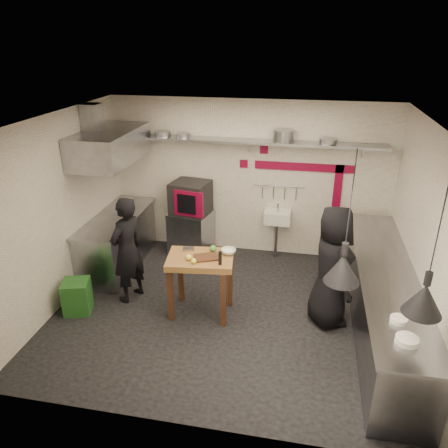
% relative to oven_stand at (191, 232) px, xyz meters
% --- Properties ---
extents(floor, '(5.00, 5.00, 0.00)m').
position_rel_oven_stand_xyz_m(floor, '(1.02, -1.79, -0.40)').
color(floor, black).
rests_on(floor, ground).
extents(ceiling, '(5.00, 5.00, 0.00)m').
position_rel_oven_stand_xyz_m(ceiling, '(1.02, -1.79, 2.40)').
color(ceiling, beige).
rests_on(ceiling, floor).
extents(wall_back, '(5.00, 0.04, 2.80)m').
position_rel_oven_stand_xyz_m(wall_back, '(1.02, 0.31, 1.00)').
color(wall_back, silver).
rests_on(wall_back, floor).
extents(wall_front, '(5.00, 0.04, 2.80)m').
position_rel_oven_stand_xyz_m(wall_front, '(1.02, -3.89, 1.00)').
color(wall_front, silver).
rests_on(wall_front, floor).
extents(wall_left, '(0.04, 4.20, 2.80)m').
position_rel_oven_stand_xyz_m(wall_left, '(-1.48, -1.79, 1.00)').
color(wall_left, silver).
rests_on(wall_left, floor).
extents(wall_right, '(0.04, 4.20, 2.80)m').
position_rel_oven_stand_xyz_m(wall_right, '(3.52, -1.79, 1.00)').
color(wall_right, silver).
rests_on(wall_right, floor).
extents(red_band_horiz, '(1.70, 0.02, 0.14)m').
position_rel_oven_stand_xyz_m(red_band_horiz, '(1.97, 0.29, 1.28)').
color(red_band_horiz, maroon).
rests_on(red_band_horiz, wall_back).
extents(red_band_vert, '(0.14, 0.02, 1.10)m').
position_rel_oven_stand_xyz_m(red_band_vert, '(2.57, 0.29, 0.80)').
color(red_band_vert, maroon).
rests_on(red_band_vert, wall_back).
extents(red_tile_a, '(0.14, 0.02, 0.14)m').
position_rel_oven_stand_xyz_m(red_tile_a, '(1.27, 0.29, 1.55)').
color(red_tile_a, maroon).
rests_on(red_tile_a, wall_back).
extents(red_tile_b, '(0.14, 0.02, 0.14)m').
position_rel_oven_stand_xyz_m(red_tile_b, '(0.92, 0.29, 1.28)').
color(red_tile_b, maroon).
rests_on(red_tile_b, wall_back).
extents(back_shelf, '(4.60, 0.34, 0.04)m').
position_rel_oven_stand_xyz_m(back_shelf, '(1.02, 0.13, 1.72)').
color(back_shelf, gray).
rests_on(back_shelf, wall_back).
extents(shelf_bracket_left, '(0.04, 0.06, 0.24)m').
position_rel_oven_stand_xyz_m(shelf_bracket_left, '(-0.88, 0.28, 1.62)').
color(shelf_bracket_left, gray).
rests_on(shelf_bracket_left, wall_back).
extents(shelf_bracket_mid, '(0.04, 0.06, 0.24)m').
position_rel_oven_stand_xyz_m(shelf_bracket_mid, '(1.02, 0.28, 1.62)').
color(shelf_bracket_mid, gray).
rests_on(shelf_bracket_mid, wall_back).
extents(shelf_bracket_right, '(0.04, 0.06, 0.24)m').
position_rel_oven_stand_xyz_m(shelf_bracket_right, '(2.92, 0.28, 1.62)').
color(shelf_bracket_right, gray).
rests_on(shelf_bracket_right, wall_back).
extents(pan_far_left, '(0.32, 0.32, 0.09)m').
position_rel_oven_stand_xyz_m(pan_far_left, '(-0.50, 0.13, 1.79)').
color(pan_far_left, gray).
rests_on(pan_far_left, back_shelf).
extents(pan_mid_left, '(0.30, 0.30, 0.07)m').
position_rel_oven_stand_xyz_m(pan_mid_left, '(-0.13, 0.13, 1.78)').
color(pan_mid_left, gray).
rests_on(pan_mid_left, back_shelf).
extents(stock_pot, '(0.39, 0.39, 0.20)m').
position_rel_oven_stand_xyz_m(stock_pot, '(1.60, 0.13, 1.84)').
color(stock_pot, gray).
rests_on(stock_pot, back_shelf).
extents(pan_right, '(0.30, 0.30, 0.08)m').
position_rel_oven_stand_xyz_m(pan_right, '(2.32, 0.13, 1.78)').
color(pan_right, gray).
rests_on(pan_right, back_shelf).
extents(oven_stand, '(0.80, 0.75, 0.80)m').
position_rel_oven_stand_xyz_m(oven_stand, '(0.00, 0.00, 0.00)').
color(oven_stand, gray).
rests_on(oven_stand, floor).
extents(combi_oven, '(0.73, 0.69, 0.58)m').
position_rel_oven_stand_xyz_m(combi_oven, '(0.01, -0.01, 0.69)').
color(combi_oven, black).
rests_on(combi_oven, oven_stand).
extents(oven_door, '(0.54, 0.13, 0.46)m').
position_rel_oven_stand_xyz_m(oven_door, '(0.06, -0.32, 0.69)').
color(oven_door, maroon).
rests_on(oven_door, combi_oven).
extents(oven_glass, '(0.34, 0.08, 0.34)m').
position_rel_oven_stand_xyz_m(oven_glass, '(0.03, -0.35, 0.69)').
color(oven_glass, black).
rests_on(oven_glass, oven_door).
extents(hand_sink, '(0.46, 0.34, 0.22)m').
position_rel_oven_stand_xyz_m(hand_sink, '(1.57, 0.13, 0.38)').
color(hand_sink, silver).
rests_on(hand_sink, wall_back).
extents(sink_tap, '(0.03, 0.03, 0.14)m').
position_rel_oven_stand_xyz_m(sink_tap, '(1.57, 0.13, 0.56)').
color(sink_tap, gray).
rests_on(sink_tap, hand_sink).
extents(sink_drain, '(0.06, 0.06, 0.66)m').
position_rel_oven_stand_xyz_m(sink_drain, '(1.57, 0.09, -0.06)').
color(sink_drain, gray).
rests_on(sink_drain, floor).
extents(utensil_rail, '(0.90, 0.02, 0.02)m').
position_rel_oven_stand_xyz_m(utensil_rail, '(1.57, 0.27, 0.92)').
color(utensil_rail, gray).
rests_on(utensil_rail, wall_back).
extents(counter_right, '(0.70, 3.80, 0.90)m').
position_rel_oven_stand_xyz_m(counter_right, '(3.17, -1.79, 0.05)').
color(counter_right, gray).
rests_on(counter_right, floor).
extents(counter_right_top, '(0.76, 3.90, 0.03)m').
position_rel_oven_stand_xyz_m(counter_right_top, '(3.17, -1.79, 0.52)').
color(counter_right_top, gray).
rests_on(counter_right_top, counter_right).
extents(plate_stack, '(0.29, 0.29, 0.07)m').
position_rel_oven_stand_xyz_m(plate_stack, '(3.14, -3.28, 0.56)').
color(plate_stack, silver).
rests_on(plate_stack, counter_right_top).
extents(small_bowl_right, '(0.23, 0.23, 0.05)m').
position_rel_oven_stand_xyz_m(small_bowl_right, '(3.12, -2.93, 0.56)').
color(small_bowl_right, silver).
rests_on(small_bowl_right, counter_right_top).
extents(counter_left, '(0.70, 1.90, 0.90)m').
position_rel_oven_stand_xyz_m(counter_left, '(-1.13, -0.74, 0.05)').
color(counter_left, gray).
rests_on(counter_left, floor).
extents(counter_left_top, '(0.76, 2.00, 0.03)m').
position_rel_oven_stand_xyz_m(counter_left_top, '(-1.13, -0.74, 0.52)').
color(counter_left_top, gray).
rests_on(counter_left_top, counter_left).
extents(extractor_hood, '(0.78, 1.60, 0.50)m').
position_rel_oven_stand_xyz_m(extractor_hood, '(-1.08, -0.74, 1.75)').
color(extractor_hood, gray).
rests_on(extractor_hood, ceiling).
extents(hood_duct, '(0.28, 0.28, 0.50)m').
position_rel_oven_stand_xyz_m(hood_duct, '(-1.33, -0.74, 2.15)').
color(hood_duct, gray).
rests_on(hood_duct, ceiling).
extents(green_bin, '(0.46, 0.46, 0.50)m').
position_rel_oven_stand_xyz_m(green_bin, '(-1.15, -2.20, -0.15)').
color(green_bin, '#1F561E').
rests_on(green_bin, floor).
extents(prep_table, '(0.99, 0.75, 0.92)m').
position_rel_oven_stand_xyz_m(prep_table, '(0.65, -1.87, 0.06)').
color(prep_table, olive).
rests_on(prep_table, floor).
extents(cutting_board, '(0.40, 0.35, 0.02)m').
position_rel_oven_stand_xyz_m(cutting_board, '(0.74, -1.89, 0.53)').
color(cutting_board, '#452717').
rests_on(cutting_board, prep_table).
extents(pepper_mill, '(0.06, 0.06, 0.20)m').
position_rel_oven_stand_xyz_m(pepper_mill, '(0.96, -2.03, 0.62)').
color(pepper_mill, black).
rests_on(pepper_mill, prep_table).
extents(lemon_a, '(0.09, 0.09, 0.08)m').
position_rel_oven_stand_xyz_m(lemon_a, '(0.51, -1.99, 0.56)').
color(lemon_a, '#F0EC3F').
rests_on(lemon_a, prep_table).
extents(lemon_b, '(0.08, 0.08, 0.07)m').
position_rel_oven_stand_xyz_m(lemon_b, '(0.60, -2.07, 0.56)').
color(lemon_b, '#F0EC3F').
rests_on(lemon_b, prep_table).
extents(veg_ball, '(0.11, 0.11, 0.10)m').
position_rel_oven_stand_xyz_m(veg_ball, '(0.79, -1.68, 0.57)').
color(veg_ball, '#488735').
rests_on(veg_ball, prep_table).
extents(steel_tray, '(0.18, 0.15, 0.03)m').
position_rel_oven_stand_xyz_m(steel_tray, '(0.43, -1.69, 0.54)').
color(steel_tray, gray).
rests_on(steel_tray, prep_table).
extents(bowl, '(0.28, 0.28, 0.07)m').
position_rel_oven_stand_xyz_m(bowl, '(1.02, -1.69, 0.55)').
color(bowl, silver).
rests_on(bowl, prep_table).
extents(heat_lamp_near, '(0.46, 0.46, 1.45)m').
position_rel_oven_stand_xyz_m(heat_lamp_near, '(2.47, -2.91, 1.68)').
color(heat_lamp_near, black).
rests_on(heat_lamp_near, ceiling).
extents(heat_lamp_far, '(0.40, 0.40, 1.50)m').
position_rel_oven_stand_xyz_m(heat_lamp_far, '(3.21, -3.28, 1.65)').
color(heat_lamp_far, black).
rests_on(heat_lamp_far, ceiling).
extents(chef_left, '(0.59, 0.71, 1.66)m').
position_rel_oven_stand_xyz_m(chef_left, '(-0.52, -1.70, 0.43)').
color(chef_left, black).
rests_on(chef_left, floor).
extents(chef_right, '(0.81, 0.99, 1.75)m').
position_rel_oven_stand_xyz_m(chef_right, '(2.45, -1.72, 0.47)').
color(chef_right, black).
rests_on(chef_right, floor).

